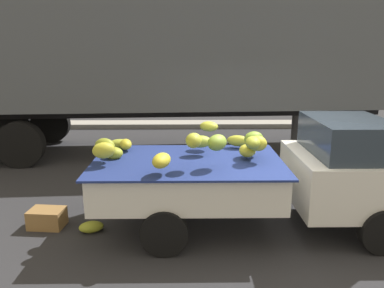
{
  "coord_description": "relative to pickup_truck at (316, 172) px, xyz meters",
  "views": [
    {
      "loc": [
        -1.45,
        -5.39,
        2.71
      ],
      "look_at": [
        -1.38,
        0.05,
        1.31
      ],
      "focal_mm": 35.13,
      "sensor_mm": 36.0,
      "label": 1
    }
  ],
  "objects": [
    {
      "name": "ground",
      "position": [
        -0.49,
        0.03,
        -0.89
      ],
      "size": [
        220.0,
        220.0,
        0.0
      ],
      "primitive_type": "plane",
      "color": "#28282B"
    },
    {
      "name": "produce_crate",
      "position": [
        -4.13,
        0.03,
        -0.74
      ],
      "size": [
        0.55,
        0.41,
        0.29
      ],
      "primitive_type": "cube",
      "rotation": [
        0.0,
        0.0,
        -0.1
      ],
      "color": "olive",
      "rests_on": "ground"
    },
    {
      "name": "curb_strip",
      "position": [
        -0.49,
        7.66,
        -0.81
      ],
      "size": [
        80.0,
        0.8,
        0.16
      ],
      "primitive_type": "cube",
      "color": "gray",
      "rests_on": "ground"
    },
    {
      "name": "fallen_banana_bunch_near_tailgate",
      "position": [
        -3.4,
        -0.15,
        -0.81
      ],
      "size": [
        0.42,
        0.33,
        0.16
      ],
      "primitive_type": "ellipsoid",
      "rotation": [
        0.0,
        0.0,
        3.39
      ],
      "color": "#98A129",
      "rests_on": "ground"
    },
    {
      "name": "pickup_truck",
      "position": [
        0.0,
        0.0,
        0.0
      ],
      "size": [
        4.97,
        1.81,
        1.7
      ],
      "rotation": [
        0.0,
        0.0,
        0.0
      ],
      "color": "silver",
      "rests_on": "ground"
    },
    {
      "name": "semi_trailer",
      "position": [
        -2.35,
        4.5,
        1.65
      ],
      "size": [
        12.13,
        3.26,
        3.95
      ],
      "rotation": [
        0.0,
        0.0,
        0.06
      ],
      "color": "#4C5156",
      "rests_on": "ground"
    }
  ]
}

